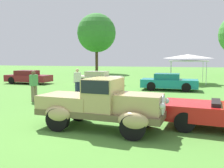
{
  "coord_description": "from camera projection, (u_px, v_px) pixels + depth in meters",
  "views": [
    {
      "loc": [
        2.6,
        -7.65,
        2.35
      ],
      "look_at": [
        -0.23,
        2.89,
        1.19
      ],
      "focal_mm": 39.09,
      "sensor_mm": 36.0,
      "label": 1
    }
  ],
  "objects": [
    {
      "name": "feature_pickup_truck",
      "position": [
        101.0,
        103.0,
        8.05
      ],
      "size": [
        4.39,
        2.13,
        1.7
      ],
      "color": "brown",
      "rests_on": "ground_plane"
    },
    {
      "name": "spectator_near_truck",
      "position": [
        34.0,
        85.0,
        13.26
      ],
      "size": [
        0.37,
        0.46,
        1.69
      ],
      "color": "#7F7056",
      "rests_on": "ground_plane"
    },
    {
      "name": "show_car_burgundy",
      "position": [
        28.0,
        77.0,
        22.64
      ],
      "size": [
        4.23,
        1.82,
        1.22
      ],
      "color": "maroon",
      "rests_on": "ground_plane"
    },
    {
      "name": "spectator_between_cars",
      "position": [
        77.0,
        81.0,
        15.48
      ],
      "size": [
        0.4,
        0.47,
        1.69
      ],
      "color": "#283351",
      "rests_on": "ground_plane"
    },
    {
      "name": "ground_plane",
      "position": [
        96.0,
        128.0,
        8.27
      ],
      "size": [
        120.0,
        120.0,
        0.0
      ],
      "primitive_type": "plane",
      "color": "#4C8433"
    },
    {
      "name": "show_car_cream",
      "position": [
        98.0,
        78.0,
        21.19
      ],
      "size": [
        4.05,
        1.84,
        1.22
      ],
      "color": "beige",
      "rests_on": "ground_plane"
    },
    {
      "name": "treeline_far_left",
      "position": [
        96.0,
        33.0,
        37.49
      ],
      "size": [
        5.94,
        5.94,
        9.19
      ],
      "color": "#47331E",
      "rests_on": "ground_plane"
    },
    {
      "name": "show_car_teal",
      "position": [
        169.0,
        82.0,
        18.0
      ],
      "size": [
        4.11,
        1.83,
        1.22
      ],
      "color": "teal",
      "rests_on": "ground_plane"
    },
    {
      "name": "canopy_tent_left_field",
      "position": [
        188.0,
        57.0,
        22.84
      ],
      "size": [
        3.36,
        3.36,
        2.71
      ],
      "color": "#B7B7BC",
      "rests_on": "ground_plane"
    }
  ]
}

